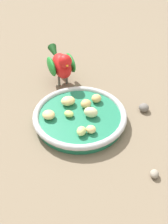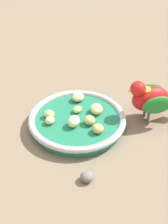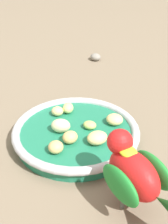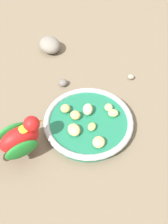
{
  "view_description": "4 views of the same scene",
  "coord_description": "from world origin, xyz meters",
  "px_view_note": "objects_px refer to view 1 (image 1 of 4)",
  "views": [
    {
      "loc": [
        0.05,
        0.57,
        0.53
      ],
      "look_at": [
        -0.02,
        0.02,
        0.05
      ],
      "focal_mm": 48.1,
      "sensor_mm": 36.0,
      "label": 1
    },
    {
      "loc": [
        -0.65,
        -0.02,
        0.52
      ],
      "look_at": [
        -0.04,
        -0.02,
        0.07
      ],
      "focal_mm": 52.58,
      "sensor_mm": 36.0,
      "label": 2
    },
    {
      "loc": [
        -0.15,
        -0.49,
        0.38
      ],
      "look_at": [
        0.01,
        0.0,
        0.06
      ],
      "focal_mm": 53.03,
      "sensor_mm": 36.0,
      "label": 3
    },
    {
      "loc": [
        0.36,
        -0.13,
        0.53
      ],
      "look_at": [
        -0.01,
        -0.01,
        0.07
      ],
      "focal_mm": 38.21,
      "sensor_mm": 36.0,
      "label": 4
    }
  ],
  "objects_px": {
    "apple_piece_1": "(69,113)",
    "pebble_0": "(144,108)",
    "apple_piece_0": "(86,104)",
    "apple_piece_2": "(91,112)",
    "apple_piece_4": "(91,129)",
    "parrot": "(61,64)",
    "apple_piece_7": "(81,131)",
    "apple_piece_3": "(68,101)",
    "apple_piece_6": "(96,98)",
    "pebble_2": "(154,174)",
    "apple_piece_5": "(49,114)",
    "feeding_bowl": "(80,116)"
  },
  "relations": [
    {
      "from": "apple_piece_0",
      "to": "apple_piece_6",
      "type": "relative_size",
      "value": 1.07
    },
    {
      "from": "apple_piece_7",
      "to": "pebble_0",
      "type": "height_order",
      "value": "apple_piece_7"
    },
    {
      "from": "apple_piece_7",
      "to": "parrot",
      "type": "bearing_deg",
      "value": -83.75
    },
    {
      "from": "apple_piece_2",
      "to": "parrot",
      "type": "distance_m",
      "value": 0.2
    },
    {
      "from": "apple_piece_6",
      "to": "apple_piece_7",
      "type": "xyz_separation_m",
      "value": [
        0.06,
        0.12,
        -0.0
      ]
    },
    {
      "from": "apple_piece_1",
      "to": "apple_piece_6",
      "type": "relative_size",
      "value": 0.96
    },
    {
      "from": "apple_piece_4",
      "to": "pebble_0",
      "type": "height_order",
      "value": "apple_piece_4"
    },
    {
      "from": "apple_piece_0",
      "to": "apple_piece_4",
      "type": "xyz_separation_m",
      "value": [
        0.0,
        0.1,
        -0.0
      ]
    },
    {
      "from": "apple_piece_3",
      "to": "apple_piece_4",
      "type": "bearing_deg",
      "value": 111.45
    },
    {
      "from": "apple_piece_3",
      "to": "pebble_2",
      "type": "bearing_deg",
      "value": 124.19
    },
    {
      "from": "apple_piece_4",
      "to": "apple_piece_6",
      "type": "height_order",
      "value": "apple_piece_6"
    },
    {
      "from": "feeding_bowl",
      "to": "apple_piece_3",
      "type": "relative_size",
      "value": 6.43
    },
    {
      "from": "apple_piece_3",
      "to": "parrot",
      "type": "bearing_deg",
      "value": -87.22
    },
    {
      "from": "apple_piece_5",
      "to": "pebble_2",
      "type": "height_order",
      "value": "apple_piece_5"
    },
    {
      "from": "apple_piece_7",
      "to": "parrot",
      "type": "distance_m",
      "value": 0.26
    },
    {
      "from": "feeding_bowl",
      "to": "apple_piece_5",
      "type": "xyz_separation_m",
      "value": [
        0.08,
        -0.0,
        0.02
      ]
    },
    {
      "from": "pebble_2",
      "to": "apple_piece_3",
      "type": "bearing_deg",
      "value": -55.81
    },
    {
      "from": "apple_piece_6",
      "to": "apple_piece_3",
      "type": "bearing_deg",
      "value": 1.56
    },
    {
      "from": "apple_piece_5",
      "to": "apple_piece_6",
      "type": "bearing_deg",
      "value": -160.55
    },
    {
      "from": "apple_piece_4",
      "to": "apple_piece_0",
      "type": "bearing_deg",
      "value": -90.55
    },
    {
      "from": "feeding_bowl",
      "to": "apple_piece_0",
      "type": "xyz_separation_m",
      "value": [
        -0.02,
        -0.03,
        0.02
      ]
    },
    {
      "from": "apple_piece_1",
      "to": "apple_piece_2",
      "type": "height_order",
      "value": "apple_piece_2"
    },
    {
      "from": "apple_piece_1",
      "to": "apple_piece_3",
      "type": "xyz_separation_m",
      "value": [
        -0.0,
        -0.05,
        0.0
      ]
    },
    {
      "from": "apple_piece_3",
      "to": "apple_piece_6",
      "type": "bearing_deg",
      "value": -178.44
    },
    {
      "from": "apple_piece_1",
      "to": "parrot",
      "type": "xyz_separation_m",
      "value": [
        0.0,
        -0.18,
        0.04
      ]
    },
    {
      "from": "apple_piece_2",
      "to": "apple_piece_4",
      "type": "xyz_separation_m",
      "value": [
        0.01,
        0.06,
        -0.0
      ]
    },
    {
      "from": "apple_piece_2",
      "to": "parrot",
      "type": "relative_size",
      "value": 0.22
    },
    {
      "from": "apple_piece_4",
      "to": "parrot",
      "type": "distance_m",
      "value": 0.26
    },
    {
      "from": "apple_piece_2",
      "to": "pebble_0",
      "type": "height_order",
      "value": "apple_piece_2"
    },
    {
      "from": "apple_piece_0",
      "to": "pebble_0",
      "type": "xyz_separation_m",
      "value": [
        -0.16,
        0.01,
        -0.02
      ]
    },
    {
      "from": "apple_piece_2",
      "to": "apple_piece_7",
      "type": "xyz_separation_m",
      "value": [
        0.03,
        0.06,
        -0.0
      ]
    },
    {
      "from": "apple_piece_0",
      "to": "apple_piece_6",
      "type": "height_order",
      "value": "same"
    },
    {
      "from": "apple_piece_1",
      "to": "apple_piece_4",
      "type": "distance_m",
      "value": 0.08
    },
    {
      "from": "feeding_bowl",
      "to": "apple_piece_5",
      "type": "height_order",
      "value": "apple_piece_5"
    },
    {
      "from": "apple_piece_2",
      "to": "apple_piece_6",
      "type": "height_order",
      "value": "apple_piece_2"
    },
    {
      "from": "apple_piece_5",
      "to": "parrot",
      "type": "relative_size",
      "value": 0.2
    },
    {
      "from": "apple_piece_1",
      "to": "pebble_0",
      "type": "bearing_deg",
      "value": -173.95
    },
    {
      "from": "apple_piece_0",
      "to": "apple_piece_3",
      "type": "relative_size",
      "value": 0.76
    },
    {
      "from": "apple_piece_1",
      "to": "apple_piece_5",
      "type": "bearing_deg",
      "value": -1.69
    },
    {
      "from": "apple_piece_1",
      "to": "pebble_0",
      "type": "xyz_separation_m",
      "value": [
        -0.2,
        -0.02,
        -0.02
      ]
    },
    {
      "from": "apple_piece_0",
      "to": "pebble_2",
      "type": "distance_m",
      "value": 0.25
    },
    {
      "from": "pebble_2",
      "to": "apple_piece_1",
      "type": "bearing_deg",
      "value": -49.7
    },
    {
      "from": "apple_piece_0",
      "to": "pebble_0",
      "type": "bearing_deg",
      "value": 177.74
    },
    {
      "from": "apple_piece_4",
      "to": "apple_piece_7",
      "type": "distance_m",
      "value": 0.02
    },
    {
      "from": "parrot",
      "to": "pebble_2",
      "type": "height_order",
      "value": "parrot"
    },
    {
      "from": "pebble_2",
      "to": "apple_piece_0",
      "type": "bearing_deg",
      "value": -62.09
    },
    {
      "from": "apple_piece_6",
      "to": "pebble_2",
      "type": "relative_size",
      "value": 1.22
    },
    {
      "from": "apple_piece_0",
      "to": "apple_piece_2",
      "type": "relative_size",
      "value": 0.8
    },
    {
      "from": "apple_piece_5",
      "to": "apple_piece_4",
      "type": "bearing_deg",
      "value": 144.71
    },
    {
      "from": "apple_piece_2",
      "to": "apple_piece_6",
      "type": "distance_m",
      "value": 0.06
    }
  ]
}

